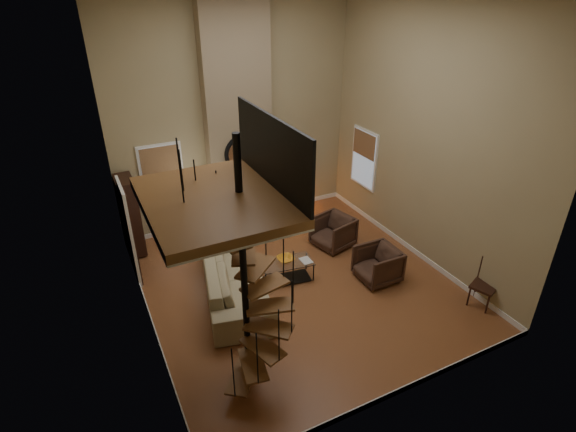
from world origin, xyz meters
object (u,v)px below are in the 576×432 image
floor_lamp (195,190)px  side_chair (487,281)px  hutch (130,215)px  armchair_near (335,231)px  armchair_far (381,264)px  coffee_table (287,269)px  accent_lamp (298,199)px  sofa (234,277)px

floor_lamp → side_chair: 6.43m
hutch → armchair_near: bearing=-22.5°
hutch → armchair_far: 5.66m
coffee_table → floor_lamp: (-1.22, 2.27, 1.13)m
accent_lamp → armchair_near: bearing=-92.4°
floor_lamp → accent_lamp: bearing=12.2°
sofa → coffee_table: 1.15m
sofa → accent_lamp: sofa is taller
armchair_near → armchair_far: (0.12, -1.61, 0.00)m
accent_lamp → side_chair: (1.34, -5.31, 0.28)m
floor_lamp → armchair_far: bearing=-45.5°
hutch → armchair_near: (4.35, -1.80, -0.60)m
sofa → side_chair: side_chair is taller
sofa → armchair_far: sofa is taller
armchair_far → coffee_table: bearing=-113.3°
hutch → sofa: size_ratio=0.61×
sofa → armchair_near: size_ratio=3.44×
coffee_table → accent_lamp: (1.78, 2.92, -0.03)m
armchair_near → accent_lamp: armchair_near is taller
floor_lamp → hutch: bearing=167.2°
armchair_near → side_chair: side_chair is taller
armchair_far → hutch: bearing=-126.6°
armchair_far → accent_lamp: size_ratio=1.73×
floor_lamp → accent_lamp: size_ratio=3.58×
sofa → side_chair: 4.92m
hutch → floor_lamp: 1.56m
hutch → side_chair: size_ratio=1.89×
hutch → side_chair: (5.79, -4.99, -0.42)m
sofa → coffee_table: (1.14, -0.08, -0.11)m
armchair_near → coffee_table: armchair_near is taller
hutch → accent_lamp: hutch is taller
armchair_near → armchair_far: 1.61m
hutch → sofa: bearing=-58.8°
armchair_far → armchair_near: bearing=-174.9°
sofa → coffee_table: size_ratio=2.56×
armchair_far → accent_lamp: bearing=-178.7°
hutch → coffee_table: size_ratio=1.57×
hutch → sofa: 3.00m
armchair_near → side_chair: 3.50m
coffee_table → side_chair: (3.12, -2.39, 0.24)m
armchair_far → side_chair: side_chair is taller
floor_lamp → side_chair: size_ratio=1.80×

